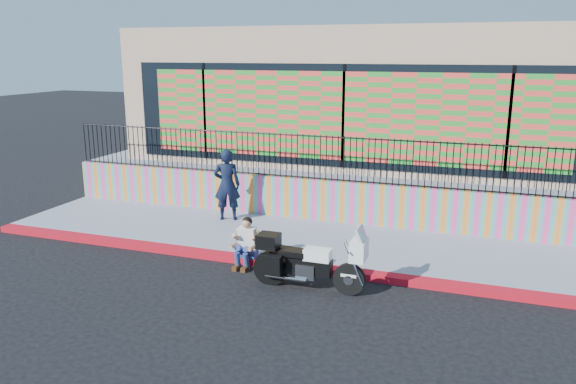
% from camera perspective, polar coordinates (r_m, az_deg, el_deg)
% --- Properties ---
extents(ground, '(90.00, 90.00, 0.00)m').
position_cam_1_polar(ground, '(12.24, 0.59, -7.82)').
color(ground, black).
rests_on(ground, ground).
extents(red_curb, '(16.00, 0.30, 0.15)m').
position_cam_1_polar(red_curb, '(12.21, 0.59, -7.49)').
color(red_curb, '#B70D1F').
rests_on(red_curb, ground).
extents(sidewalk, '(16.00, 3.00, 0.15)m').
position_cam_1_polar(sidewalk, '(13.68, 2.84, -5.09)').
color(sidewalk, gray).
rests_on(sidewalk, ground).
extents(mural_wall, '(16.00, 0.20, 1.10)m').
position_cam_1_polar(mural_wall, '(14.97, 4.64, -0.92)').
color(mural_wall, '#FA4194').
rests_on(mural_wall, sidewalk).
extents(metal_fence, '(15.80, 0.04, 1.20)m').
position_cam_1_polar(metal_fence, '(14.72, 4.73, 3.41)').
color(metal_fence, black).
rests_on(metal_fence, mural_wall).
extents(elevated_platform, '(16.00, 10.00, 1.25)m').
position_cam_1_polar(elevated_platform, '(19.84, 8.46, 2.48)').
color(elevated_platform, gray).
rests_on(elevated_platform, ground).
extents(storefront_building, '(14.00, 8.06, 4.00)m').
position_cam_1_polar(storefront_building, '(19.27, 8.61, 10.02)').
color(storefront_building, tan).
rests_on(storefront_building, elevated_platform).
extents(police_motorcycle, '(2.24, 0.74, 1.39)m').
position_cam_1_polar(police_motorcycle, '(11.08, 1.96, -6.99)').
color(police_motorcycle, black).
rests_on(police_motorcycle, ground).
extents(police_officer, '(0.82, 0.67, 1.93)m').
position_cam_1_polar(police_officer, '(15.05, -6.21, 0.75)').
color(police_officer, black).
rests_on(police_officer, sidewalk).
extents(seated_man, '(0.54, 0.71, 1.06)m').
position_cam_1_polar(seated_man, '(12.26, -4.38, -5.57)').
color(seated_man, navy).
rests_on(seated_man, ground).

